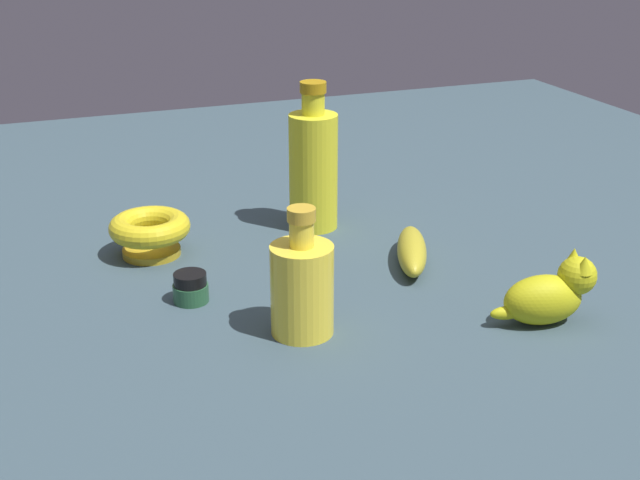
% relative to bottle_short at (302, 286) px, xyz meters
% --- Properties ---
extents(ground, '(2.00, 2.00, 0.00)m').
position_rel_bottle_short_xyz_m(ground, '(-0.13, 0.07, -0.06)').
color(ground, '#384C56').
extents(bottle_short, '(0.07, 0.07, 0.15)m').
position_rel_bottle_short_xyz_m(bottle_short, '(0.00, 0.00, 0.00)').
color(bottle_short, yellow).
rests_on(bottle_short, ground).
extents(banana, '(0.16, 0.10, 0.04)m').
position_rel_bottle_short_xyz_m(banana, '(-0.13, 0.21, -0.04)').
color(banana, gold).
rests_on(banana, ground).
extents(bottle_tall, '(0.07, 0.07, 0.22)m').
position_rel_bottle_short_xyz_m(bottle_tall, '(-0.31, 0.13, 0.04)').
color(bottle_tall, yellow).
rests_on(bottle_tall, ground).
extents(nail_polish_jar, '(0.04, 0.04, 0.04)m').
position_rel_bottle_short_xyz_m(nail_polish_jar, '(-0.13, -0.10, -0.04)').
color(nail_polish_jar, '#275835').
rests_on(nail_polish_jar, ground).
extents(bowl, '(0.11, 0.11, 0.06)m').
position_rel_bottle_short_xyz_m(bowl, '(-0.29, -0.12, -0.02)').
color(bowl, gold).
rests_on(bowl, ground).
extents(cat_figurine, '(0.07, 0.13, 0.09)m').
position_rel_bottle_short_xyz_m(cat_figurine, '(0.08, 0.28, -0.02)').
color(cat_figurine, gold).
rests_on(cat_figurine, ground).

